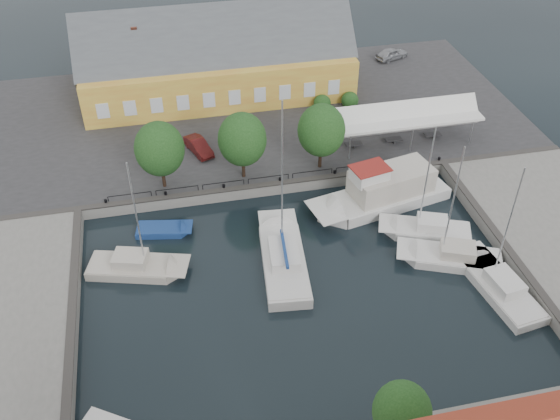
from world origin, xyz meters
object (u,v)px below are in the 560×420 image
east_boat_c (499,288)px  launch_nw (164,231)px  tent_canopy (406,117)px  warehouse (211,63)px  west_boat_b (136,268)px  east_boat_b (452,259)px  center_sailboat (283,260)px  car_red (199,146)px  trawler (384,193)px  car_silver (392,54)px  east_boat_a (427,232)px

east_boat_c → launch_nw: 26.50m
tent_canopy → warehouse: bearing=140.1°
west_boat_b → east_boat_b: bearing=-9.7°
center_sailboat → west_boat_b: bearing=171.7°
tent_canopy → west_boat_b: size_ratio=1.32×
car_red → east_boat_c: east_boat_c is taller
trawler → tent_canopy: bearing=58.4°
tent_canopy → center_sailboat: 20.11m
center_sailboat → west_boat_b: center_sailboat is taller
car_silver → launch_nw: car_silver is taller
warehouse → tent_canopy: bearing=-39.9°
west_boat_b → warehouse: bearing=70.0°
launch_nw → trawler: bearing=-0.4°
trawler → car_red: bearing=146.3°
center_sailboat → east_boat_a: 12.22m
trawler → east_boat_a: bearing=-66.4°
trawler → east_boat_c: (4.74, -11.84, -0.76)m
center_sailboat → east_boat_c: center_sailboat is taller
east_boat_b → car_red: bearing=134.1°
car_silver → trawler: size_ratio=0.31×
warehouse → tent_canopy: (16.60, -13.86, -0.74)m
tent_canopy → center_sailboat: size_ratio=0.98×
tent_canopy → launch_nw: size_ratio=2.91×
trawler → east_boat_b: 8.63m
trawler → east_boat_c: size_ratio=1.18×
east_boat_b → west_boat_b: bearing=170.3°
east_boat_c → center_sailboat: bearing=157.5°
east_boat_b → east_boat_c: (2.06, -3.67, -0.00)m
center_sailboat → trawler: bearing=29.3°
warehouse → east_boat_c: 37.45m
east_boat_b → car_silver: bearing=77.7°
east_boat_c → west_boat_b: 27.12m
center_sailboat → launch_nw: (-8.79, 5.80, -0.27)m
tent_canopy → car_silver: tent_canopy is taller
warehouse → east_boat_b: (14.63, -29.60, -4.17)m
center_sailboat → warehouse: bearing=93.9°
car_silver → center_sailboat: (-20.05, -30.85, -1.32)m
trawler → east_boat_c: bearing=-68.2°
east_boat_a → launch_nw: size_ratio=2.22×
car_red → east_boat_b: size_ratio=0.35×
east_boat_a → east_boat_b: size_ratio=0.97×
car_silver → center_sailboat: bearing=127.5°
launch_nw → warehouse: bearing=71.9°
car_red → warehouse: bearing=55.6°
warehouse → east_boat_c: size_ratio=2.59×
car_silver → east_boat_a: bearing=145.8°
center_sailboat → east_boat_b: 13.03m
car_red → car_silver: bearing=11.2°
tent_canopy → west_boat_b: 28.59m
tent_canopy → car_silver: size_ratio=3.47×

